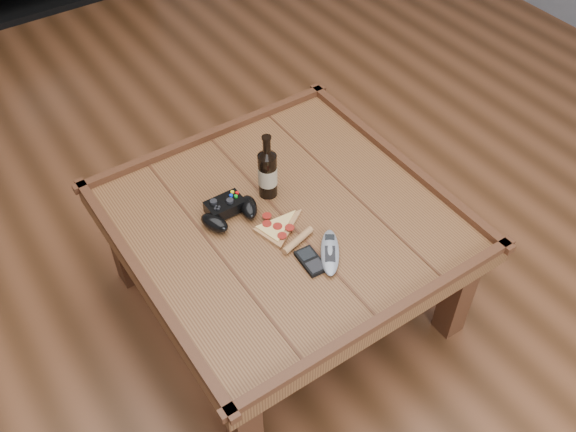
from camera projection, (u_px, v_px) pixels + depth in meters
ground at (285, 301)px, 2.38m from camera, size 6.00×6.00×0.00m
coffee_table at (284, 230)px, 2.10m from camera, size 1.03×1.03×0.48m
beer_bottle at (268, 172)px, 2.06m from camera, size 0.06×0.06×0.24m
game_controller at (229, 211)px, 2.03m from camera, size 0.21×0.14×0.06m
pizza_slice at (281, 230)px, 2.00m from camera, size 0.19×0.25×0.02m
smartphone at (311, 261)px, 1.92m from camera, size 0.07×0.11×0.01m
remote_control at (330, 252)px, 1.93m from camera, size 0.15×0.18×0.03m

